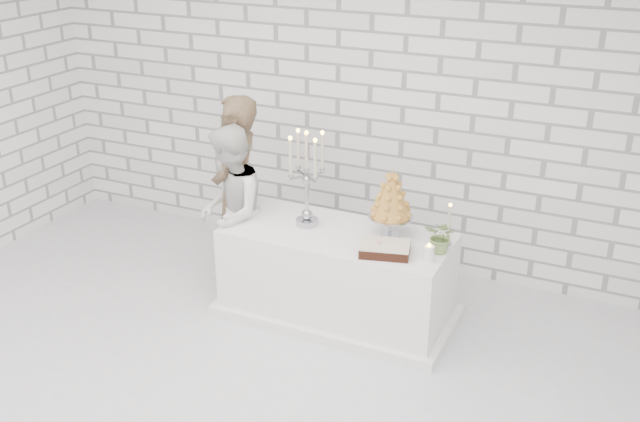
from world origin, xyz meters
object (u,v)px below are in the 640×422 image
(groom, at_px, (237,192))
(bride, at_px, (230,213))
(cake_table, at_px, (337,274))
(croquembouche, at_px, (391,204))
(candelabra, at_px, (307,179))

(groom, distance_m, bride, 0.25)
(cake_table, height_order, croquembouche, croquembouche)
(cake_table, distance_m, croquembouche, 0.77)
(croquembouche, bearing_deg, groom, 177.01)
(cake_table, xyz_separation_m, candelabra, (-0.28, 0.03, 0.77))
(cake_table, height_order, groom, groom)
(candelabra, relative_size, croquembouche, 1.45)
(candelabra, height_order, croquembouche, candelabra)
(cake_table, distance_m, candelabra, 0.82)
(candelabra, bearing_deg, groom, 167.75)
(cake_table, xyz_separation_m, croquembouche, (0.40, 0.12, 0.65))
(cake_table, distance_m, bride, 1.04)
(candelabra, bearing_deg, bride, -175.51)
(groom, height_order, candelabra, groom)
(bride, xyz_separation_m, croquembouche, (1.37, 0.14, 0.27))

